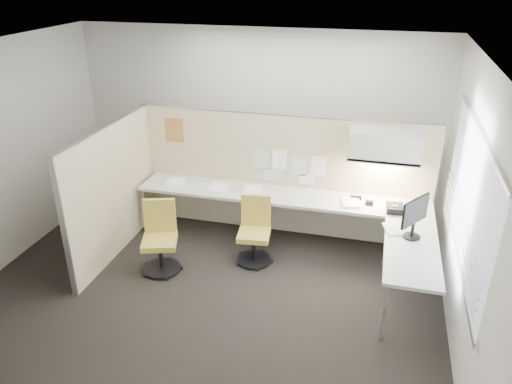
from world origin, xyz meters
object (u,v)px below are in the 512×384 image
(monitor, at_px, (415,215))
(desk, at_px, (303,210))
(phone, at_px, (394,209))
(chair_left, at_px, (160,239))
(chair_right, at_px, (255,232))

(monitor, bearing_deg, desk, 100.54)
(monitor, relative_size, phone, 2.27)
(chair_left, xyz_separation_m, phone, (2.84, 0.90, 0.36))
(monitor, height_order, phone, monitor)
(chair_left, bearing_deg, phone, -0.38)
(desk, distance_m, phone, 1.18)
(desk, xyz_separation_m, chair_right, (-0.56, -0.40, -0.20))
(desk, relative_size, phone, 18.26)
(desk, xyz_separation_m, monitor, (1.37, -0.62, 0.42))
(desk, height_order, phone, phone)
(desk, distance_m, chair_left, 1.91)
(chair_left, relative_size, phone, 4.14)
(desk, bearing_deg, chair_right, -144.35)
(chair_left, distance_m, phone, 3.00)
(phone, bearing_deg, monitor, -75.05)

